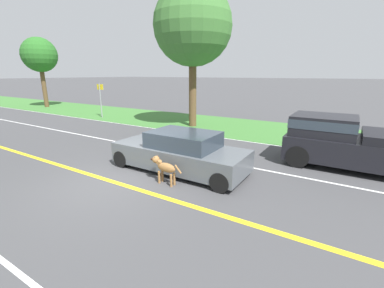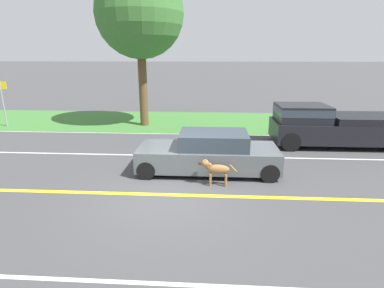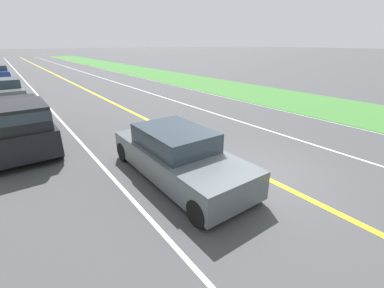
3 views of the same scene
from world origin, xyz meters
name	(u,v)px [view 3 (image 3 of 3)]	position (x,y,z in m)	size (l,w,h in m)	color
ground_plane	(256,173)	(0.00, 0.00, 0.00)	(400.00, 400.00, 0.00)	#424244
centre_divider_line	(256,173)	(0.00, 0.00, 0.00)	(0.18, 160.00, 0.01)	yellow
lane_edge_line_left	(362,129)	(-7.00, 0.00, 0.00)	(0.14, 160.00, 0.01)	white
lane_dash_same_dir	(149,218)	(3.50, 0.00, 0.00)	(0.10, 160.00, 0.01)	white
lane_dash_oncoming	(320,147)	(-3.50, 0.00, 0.00)	(0.10, 160.00, 0.01)	white
ego_car	(178,155)	(1.94, -1.21, 0.65)	(1.86, 4.73, 1.40)	#51565B
dog	(206,147)	(0.76, -1.42, 0.54)	(0.26, 1.19, 0.85)	olive
pickup_truck	(15,122)	(5.38, -6.61, 0.93)	(2.12, 5.65, 1.81)	black
car_trailing_near	(7,90)	(5.22, -17.22, 0.61)	(1.86, 4.47, 1.32)	#51565B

